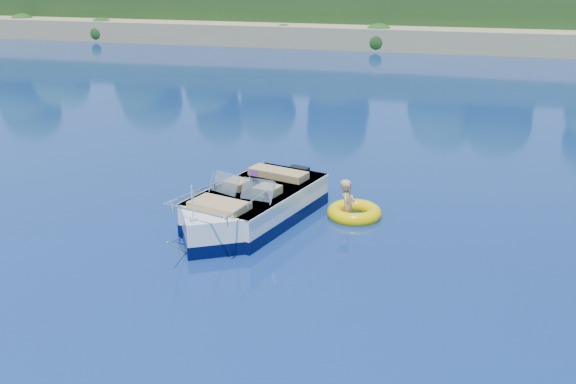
{
  "coord_description": "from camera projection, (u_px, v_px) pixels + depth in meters",
  "views": [
    {
      "loc": [
        5.64,
        -10.48,
        6.03
      ],
      "look_at": [
        1.96,
        3.21,
        0.85
      ],
      "focal_mm": 40.0,
      "sensor_mm": 36.0,
      "label": 1
    }
  ],
  "objects": [
    {
      "name": "tow_tube",
      "position": [
        354.0,
        213.0,
        15.9
      ],
      "size": [
        1.58,
        1.58,
        0.36
      ],
      "rotation": [
        0.0,
        0.0,
        0.19
      ],
      "color": "#FFCE00",
      "rests_on": "ground"
    },
    {
      "name": "boy",
      "position": [
        348.0,
        217.0,
        15.91
      ],
      "size": [
        0.44,
        0.85,
        1.61
      ],
      "primitive_type": "imported",
      "rotation": [
        0.0,
        -0.17,
        1.48
      ],
      "color": "tan",
      "rests_on": "ground"
    },
    {
      "name": "motorboat",
      "position": [
        249.0,
        210.0,
        15.34
      ],
      "size": [
        2.88,
        5.42,
        1.85
      ],
      "rotation": [
        0.0,
        0.0,
        -0.27
      ],
      "color": "white",
      "rests_on": "ground"
    },
    {
      "name": "ground",
      "position": [
        153.0,
        275.0,
        12.96
      ],
      "size": [
        160.0,
        160.0,
        0.0
      ],
      "primitive_type": "plane",
      "color": "#0A1C4B",
      "rests_on": "ground"
    },
    {
      "name": "shoreline",
      "position": [
        414.0,
        7.0,
        70.47
      ],
      "size": [
        170.0,
        59.0,
        6.0
      ],
      "color": "#998859",
      "rests_on": "ground"
    }
  ]
}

